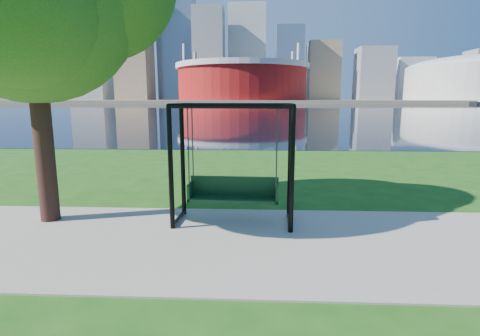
{
  "coord_description": "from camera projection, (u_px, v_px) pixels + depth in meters",
  "views": [
    {
      "loc": [
        0.47,
        -6.94,
        2.57
      ],
      "look_at": [
        0.12,
        0.0,
        1.29
      ],
      "focal_mm": 28.0,
      "sensor_mm": 36.0,
      "label": 1
    }
  ],
  "objects": [
    {
      "name": "far_bank",
      "position": [
        258.0,
        101.0,
        307.69
      ],
      "size": [
        900.0,
        228.0,
        2.0
      ],
      "primitive_type": "cube",
      "color": "#937F60",
      "rests_on": "ground"
    },
    {
      "name": "ground",
      "position": [
        234.0,
        233.0,
        7.3
      ],
      "size": [
        900.0,
        900.0,
        0.0
      ],
      "primitive_type": "plane",
      "color": "#1E5114",
      "rests_on": "ground"
    },
    {
      "name": "path",
      "position": [
        232.0,
        242.0,
        6.81
      ],
      "size": [
        120.0,
        4.0,
        0.03
      ],
      "primitive_type": "cube",
      "color": "#9E937F",
      "rests_on": "ground"
    },
    {
      "name": "stadium",
      "position": [
        242.0,
        80.0,
        236.04
      ],
      "size": [
        83.0,
        83.0,
        32.0
      ],
      "color": "maroon",
      "rests_on": "far_bank"
    },
    {
      "name": "arena",
      "position": [
        479.0,
        77.0,
        228.69
      ],
      "size": [
        84.0,
        84.0,
        26.56
      ],
      "color": "beige",
      "rests_on": "far_bank"
    },
    {
      "name": "skyline",
      "position": [
        254.0,
        59.0,
        314.73
      ],
      "size": [
        392.0,
        66.0,
        96.5
      ],
      "color": "gray",
      "rests_on": "far_bank"
    },
    {
      "name": "river",
      "position": [
        257.0,
        108.0,
        107.49
      ],
      "size": [
        900.0,
        180.0,
        0.02
      ],
      "primitive_type": "cube",
      "color": "black",
      "rests_on": "ground"
    },
    {
      "name": "swing",
      "position": [
        233.0,
        167.0,
        7.67
      ],
      "size": [
        2.48,
        1.16,
        2.5
      ],
      "rotation": [
        0.0,
        0.0,
        -0.04
      ],
      "color": "black",
      "rests_on": "ground"
    }
  ]
}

